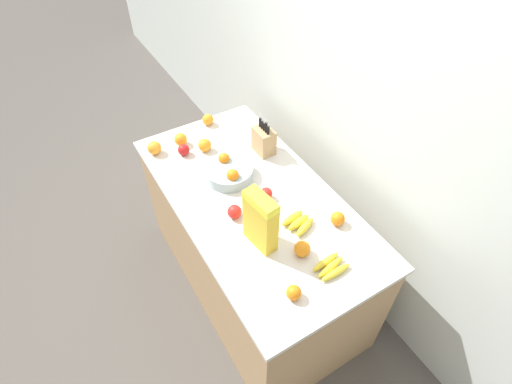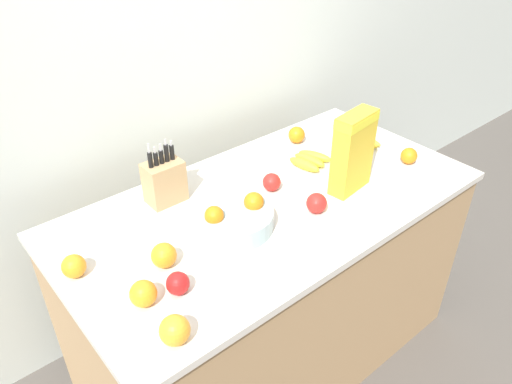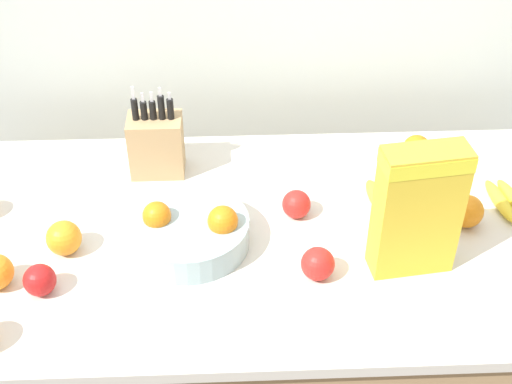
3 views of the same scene
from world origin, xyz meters
name	(u,v)px [view 2 (image 2 of 3)]	position (x,y,z in m)	size (l,w,h in m)	color
ground_plane	(268,350)	(0.00, 0.00, 0.00)	(14.00, 14.00, 0.00)	#514C47
wall_back	(174,61)	(0.00, 0.65, 1.30)	(9.00, 0.06, 2.60)	silver
counter	(270,283)	(0.00, 0.00, 0.45)	(1.69, 0.87, 0.91)	tan
knife_block	(164,181)	(-0.32, 0.27, 0.99)	(0.15, 0.10, 0.27)	tan
cereal_box	(353,149)	(0.30, -0.13, 1.09)	(0.20, 0.11, 0.33)	gold
fruit_bowl	(234,218)	(-0.22, -0.04, 0.95)	(0.29, 0.29, 0.12)	#99B2B7
banana_bunch_left	(361,142)	(0.63, 0.08, 0.92)	(0.12, 0.18, 0.04)	yellow
banana_bunch_right	(310,160)	(0.31, 0.10, 0.93)	(0.17, 0.18, 0.04)	yellow
apple_near_bananas	(272,182)	(0.05, 0.06, 0.94)	(0.07, 0.07, 0.07)	red
apple_front	(178,283)	(-0.55, -0.19, 0.94)	(0.07, 0.07, 0.07)	red
apple_by_knife_block	(317,203)	(0.08, -0.16, 0.95)	(0.08, 0.08, 0.08)	red
orange_mid_right	(164,255)	(-0.52, -0.05, 0.95)	(0.09, 0.09, 0.09)	orange
orange_front_right	(74,266)	(-0.77, 0.09, 0.94)	(0.08, 0.08, 0.08)	orange
orange_back_center	(351,152)	(0.48, 0.01, 0.95)	(0.08, 0.08, 0.08)	orange
orange_by_cereal	(409,156)	(0.66, -0.17, 0.94)	(0.07, 0.07, 0.07)	orange
orange_mid_left	(175,330)	(-0.66, -0.34, 0.95)	(0.09, 0.09, 0.09)	orange
orange_front_left	(143,294)	(-0.66, -0.16, 0.95)	(0.08, 0.08, 0.08)	orange
orange_near_bowl	(297,135)	(0.41, 0.29, 0.94)	(0.08, 0.08, 0.08)	orange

